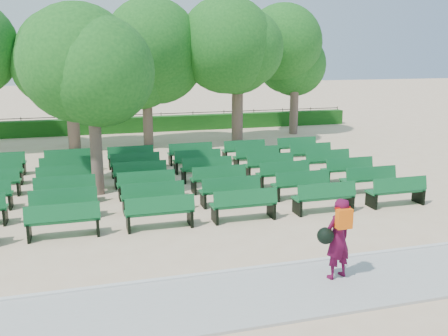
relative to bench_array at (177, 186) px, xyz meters
name	(u,v)px	position (x,y,z in m)	size (l,w,h in m)	color
ground	(200,194)	(0.62, -0.91, -0.10)	(120.00, 120.00, 0.00)	#D7B48E
paving	(287,292)	(0.62, -8.31, -0.07)	(30.00, 2.20, 0.06)	#AFAEAA
curb	(266,267)	(0.62, -7.16, -0.05)	(30.00, 0.12, 0.10)	silver
hedge	(146,124)	(0.62, 13.09, 0.35)	(26.00, 0.70, 0.90)	#175015
fence	(145,131)	(0.62, 13.49, -0.10)	(26.00, 0.10, 1.02)	black
tree_line	(156,143)	(0.62, 9.09, -0.10)	(21.80, 6.80, 7.04)	#1E661D
bench_array	(177,186)	(0.00, 0.00, 0.00)	(1.88, 0.61, 1.18)	#105C2B
tree_among	(92,81)	(-2.69, 0.09, 3.70)	(3.93, 3.93, 5.59)	brown
person	(337,237)	(1.84, -8.05, 0.86)	(0.86, 0.58, 1.74)	#4E0B2B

